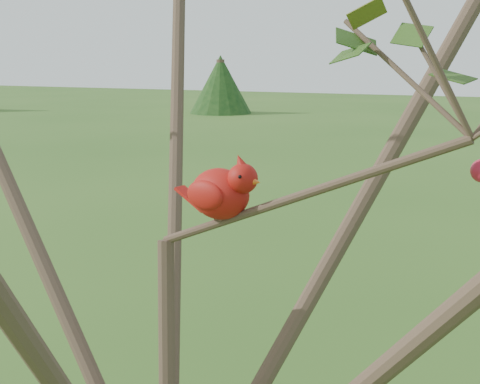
% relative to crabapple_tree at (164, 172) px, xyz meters
% --- Properties ---
extents(crabapple_tree, '(2.35, 2.05, 2.95)m').
position_rel_crabapple_tree_xyz_m(crabapple_tree, '(0.00, 0.00, 0.00)').
color(crabapple_tree, '#3F2F22').
rests_on(crabapple_tree, ground).
extents(cardinal, '(0.21, 0.12, 0.15)m').
position_rel_crabapple_tree_xyz_m(cardinal, '(0.06, 0.11, -0.05)').
color(cardinal, '#AE190E').
rests_on(cardinal, ground).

